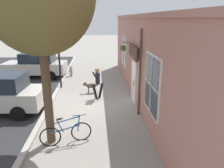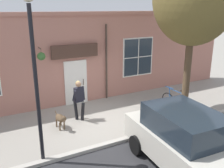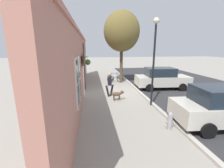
{
  "view_description": "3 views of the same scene",
  "coord_description": "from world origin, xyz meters",
  "px_view_note": "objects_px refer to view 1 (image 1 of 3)",
  "views": [
    {
      "loc": [
        -0.32,
        10.16,
        4.1
      ],
      "look_at": [
        -1.09,
        -0.59,
        0.83
      ],
      "focal_mm": 35.0,
      "sensor_mm": 36.0,
      "label": 1
    },
    {
      "loc": [
        8.56,
        -4.06,
        4.43
      ],
      "look_at": [
        -0.27,
        0.7,
        1.35
      ],
      "focal_mm": 40.0,
      "sensor_mm": 36.0,
      "label": 2
    },
    {
      "loc": [
        -1.6,
        -10.81,
        3.33
      ],
      "look_at": [
        -0.21,
        -0.97,
        0.92
      ],
      "focal_mm": 24.0,
      "sensor_mm": 36.0,
      "label": 3
    }
  ],
  "objects_px": {
    "street_lamp": "(58,35)",
    "fire_hydrant": "(71,71)",
    "leaning_bicycle": "(66,133)",
    "parked_car_nearest_curb": "(36,65)",
    "dog_on_leash": "(90,86)",
    "pedestrian_walking": "(98,80)"
  },
  "relations": [
    {
      "from": "street_lamp",
      "to": "fire_hydrant",
      "type": "xyz_separation_m",
      "value": [
        -0.31,
        -2.74,
        -2.79
      ]
    },
    {
      "from": "pedestrian_walking",
      "to": "street_lamp",
      "type": "height_order",
      "value": "street_lamp"
    },
    {
      "from": "leaning_bicycle",
      "to": "fire_hydrant",
      "type": "xyz_separation_m",
      "value": [
        0.81,
        -9.05,
        0.02
      ]
    },
    {
      "from": "parked_car_nearest_curb",
      "to": "fire_hydrant",
      "type": "bearing_deg",
      "value": -179.62
    },
    {
      "from": "leaning_bicycle",
      "to": "fire_hydrant",
      "type": "distance_m",
      "value": 9.08
    },
    {
      "from": "pedestrian_walking",
      "to": "dog_on_leash",
      "type": "xyz_separation_m",
      "value": [
        0.41,
        -0.91,
        -0.58
      ]
    },
    {
      "from": "pedestrian_walking",
      "to": "parked_car_nearest_curb",
      "type": "xyz_separation_m",
      "value": [
        4.36,
        -4.75,
        -0.12
      ]
    },
    {
      "from": "dog_on_leash",
      "to": "street_lamp",
      "type": "relative_size",
      "value": 0.21
    },
    {
      "from": "dog_on_leash",
      "to": "street_lamp",
      "type": "xyz_separation_m",
      "value": [
        1.82,
        -1.12,
        2.76
      ]
    },
    {
      "from": "parked_car_nearest_curb",
      "to": "street_lamp",
      "type": "relative_size",
      "value": 0.9
    },
    {
      "from": "pedestrian_walking",
      "to": "leaning_bicycle",
      "type": "bearing_deg",
      "value": 75.5
    },
    {
      "from": "street_lamp",
      "to": "fire_hydrant",
      "type": "distance_m",
      "value": 3.92
    },
    {
      "from": "dog_on_leash",
      "to": "street_lamp",
      "type": "height_order",
      "value": "street_lamp"
    },
    {
      "from": "dog_on_leash",
      "to": "leaning_bicycle",
      "type": "xyz_separation_m",
      "value": [
        0.69,
        5.19,
        -0.05
      ]
    },
    {
      "from": "pedestrian_walking",
      "to": "leaning_bicycle",
      "type": "xyz_separation_m",
      "value": [
        1.11,
        4.28,
        -0.62
      ]
    },
    {
      "from": "street_lamp",
      "to": "leaning_bicycle",
      "type": "bearing_deg",
      "value": 100.12
    },
    {
      "from": "pedestrian_walking",
      "to": "dog_on_leash",
      "type": "distance_m",
      "value": 1.15
    },
    {
      "from": "parked_car_nearest_curb",
      "to": "dog_on_leash",
      "type": "bearing_deg",
      "value": 135.8
    },
    {
      "from": "dog_on_leash",
      "to": "parked_car_nearest_curb",
      "type": "distance_m",
      "value": 5.52
    },
    {
      "from": "dog_on_leash",
      "to": "fire_hydrant",
      "type": "bearing_deg",
      "value": -68.66
    },
    {
      "from": "parked_car_nearest_curb",
      "to": "street_lamp",
      "type": "height_order",
      "value": "street_lamp"
    },
    {
      "from": "dog_on_leash",
      "to": "leaning_bicycle",
      "type": "relative_size",
      "value": 0.59
    }
  ]
}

